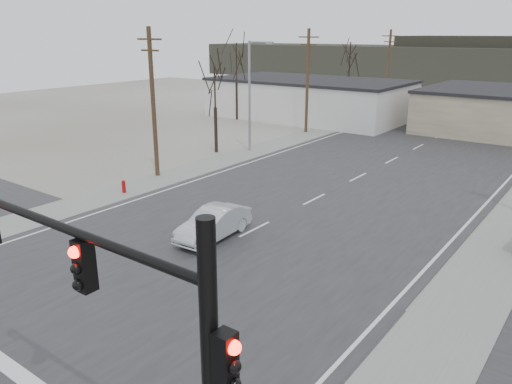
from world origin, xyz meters
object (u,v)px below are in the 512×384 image
Objects in this scene: sedan_crossing at (214,223)px; car_far_a at (501,120)px; traffic_signal_mast at (128,330)px; fire_hydrant at (124,186)px; car_far_b at (477,109)px.

car_far_a is (4.71, 40.25, 0.07)m from sedan_crossing.
traffic_signal_mast is 2.01× the size of sedan_crossing.
traffic_signal_mast is 23.39m from fire_hydrant.
sedan_crossing is (9.23, -2.01, 0.33)m from fire_hydrant.
car_far_b is (-8.35, 59.88, -3.90)m from traffic_signal_mast.
traffic_signal_mast reaches higher than sedan_crossing.
traffic_signal_mast reaches higher than fire_hydrant.
fire_hydrant is 9.45m from sedan_crossing.
sedan_crossing is at bearing 126.03° from traffic_signal_mast.
car_far_a is 8.55m from car_far_b.
car_far_b is at bearing -49.22° from car_far_a.
fire_hydrant is at bearing 141.87° from traffic_signal_mast.
car_far_a is at bearing 79.93° from sedan_crossing.
car_far_b is (-4.20, 7.44, -0.07)m from car_far_a.
car_far_b is at bearing 77.96° from fire_hydrant.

